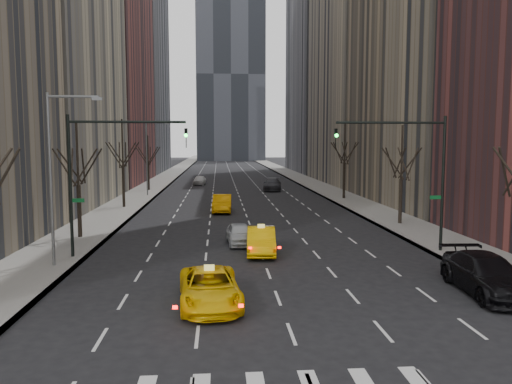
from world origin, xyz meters
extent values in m
plane|color=black|center=(0.00, 0.00, 0.00)|extent=(400.00, 400.00, 0.00)
cube|color=slate|center=(-12.25, 70.00, 0.07)|extent=(4.50, 320.00, 0.15)
cube|color=slate|center=(12.25, 70.00, 0.07)|extent=(4.50, 320.00, 0.15)
cube|color=brown|center=(-21.50, 66.00, 22.00)|extent=(14.00, 28.00, 44.00)
cube|color=slate|center=(-21.50, 96.00, 30.00)|extent=(14.00, 30.00, 60.00)
cube|color=tan|center=(21.50, 64.00, 25.00)|extent=(14.00, 28.00, 50.00)
cube|color=slate|center=(21.50, 95.00, 29.00)|extent=(14.00, 30.00, 58.00)
cylinder|color=black|center=(-11.19, 4.29, 5.16)|extent=(1.74, 0.72, 2.52)
cylinder|color=black|center=(-12.00, 18.00, 1.93)|extent=(0.28, 0.28, 3.57)
cylinder|color=black|center=(-12.00, 18.00, 5.84)|extent=(0.16, 0.16, 4.25)
cylinder|color=black|center=(-11.85, 18.85, 4.95)|extent=(0.42, 1.80, 2.52)
cylinder|color=black|center=(-11.19, 18.29, 4.95)|extent=(1.74, 0.72, 2.52)
cylinder|color=black|center=(-11.34, 17.45, 4.95)|extent=(1.46, 1.25, 2.52)
cylinder|color=black|center=(-12.15, 17.15, 4.95)|extent=(0.42, 1.80, 2.52)
cylinder|color=black|center=(-12.81, 17.71, 4.95)|extent=(1.74, 0.72, 2.52)
cylinder|color=black|center=(-12.66, 18.55, 4.95)|extent=(1.46, 1.25, 2.52)
cylinder|color=black|center=(-12.00, 34.00, 2.15)|extent=(0.28, 0.28, 3.99)
cylinder|color=black|center=(-12.00, 34.00, 6.52)|extent=(0.16, 0.16, 4.75)
cylinder|color=black|center=(-11.85, 34.85, 5.37)|extent=(0.42, 1.80, 2.52)
cylinder|color=black|center=(-11.19, 34.29, 5.37)|extent=(1.74, 0.72, 2.52)
cylinder|color=black|center=(-11.34, 33.45, 5.37)|extent=(1.46, 1.25, 2.52)
cylinder|color=black|center=(-12.15, 33.15, 5.37)|extent=(0.42, 1.80, 2.52)
cylinder|color=black|center=(-12.81, 33.71, 5.37)|extent=(1.74, 0.72, 2.52)
cylinder|color=black|center=(-12.66, 34.55, 5.37)|extent=(1.46, 1.25, 2.52)
cylinder|color=black|center=(-12.00, 52.00, 1.83)|extent=(0.28, 0.28, 3.36)
cylinder|color=black|center=(-12.00, 52.00, 5.51)|extent=(0.16, 0.16, 4.00)
cylinder|color=black|center=(-11.85, 52.85, 4.74)|extent=(0.42, 1.80, 2.52)
cylinder|color=black|center=(-11.19, 52.29, 4.74)|extent=(1.74, 0.72, 2.52)
cylinder|color=black|center=(-11.34, 51.45, 4.74)|extent=(1.46, 1.25, 2.52)
cylinder|color=black|center=(-12.15, 51.15, 4.74)|extent=(0.42, 1.80, 2.52)
cylinder|color=black|center=(-12.81, 51.71, 4.74)|extent=(1.74, 0.72, 2.52)
cylinder|color=black|center=(-12.66, 52.55, 4.74)|extent=(1.46, 1.25, 2.52)
cylinder|color=black|center=(11.19, 5.71, 5.16)|extent=(1.74, 0.72, 2.52)
cylinder|color=black|center=(11.34, 6.55, 5.16)|extent=(1.46, 1.25, 2.52)
cylinder|color=black|center=(12.00, 22.00, 1.93)|extent=(0.28, 0.28, 3.57)
cylinder|color=black|center=(12.00, 22.00, 5.84)|extent=(0.16, 0.16, 4.25)
cylinder|color=black|center=(12.15, 22.85, 4.95)|extent=(0.42, 1.80, 2.52)
cylinder|color=black|center=(12.81, 22.29, 4.95)|extent=(1.74, 0.72, 2.52)
cylinder|color=black|center=(12.66, 21.45, 4.95)|extent=(1.46, 1.25, 2.52)
cylinder|color=black|center=(11.85, 21.15, 4.95)|extent=(0.42, 1.80, 2.52)
cylinder|color=black|center=(11.19, 21.71, 4.95)|extent=(1.74, 0.72, 2.52)
cylinder|color=black|center=(11.34, 22.55, 4.95)|extent=(1.46, 1.25, 2.52)
cylinder|color=black|center=(12.00, 40.00, 2.15)|extent=(0.28, 0.28, 3.99)
cylinder|color=black|center=(12.00, 40.00, 6.52)|extent=(0.16, 0.16, 4.75)
cylinder|color=black|center=(12.15, 40.85, 5.37)|extent=(0.42, 1.80, 2.52)
cylinder|color=black|center=(12.81, 40.29, 5.37)|extent=(1.74, 0.72, 2.52)
cylinder|color=black|center=(12.66, 39.45, 5.37)|extent=(1.46, 1.25, 2.52)
cylinder|color=black|center=(11.85, 39.15, 5.37)|extent=(0.42, 1.80, 2.52)
cylinder|color=black|center=(11.19, 39.71, 5.37)|extent=(1.74, 0.72, 2.52)
cylinder|color=black|center=(11.34, 40.55, 5.37)|extent=(1.46, 1.25, 2.52)
cylinder|color=black|center=(-10.80, 12.00, 4.15)|extent=(0.18, 0.18, 8.00)
cylinder|color=black|center=(-7.55, 12.00, 7.75)|extent=(6.50, 0.14, 0.14)
imported|color=black|center=(-4.30, 12.00, 6.85)|extent=(0.18, 0.22, 1.10)
sphere|color=#0CFF33|center=(-4.30, 11.82, 7.00)|extent=(0.20, 0.20, 0.20)
cube|color=#0C5926|center=(-10.40, 12.00, 3.35)|extent=(0.70, 0.04, 0.22)
cylinder|color=black|center=(10.80, 12.00, 4.15)|extent=(0.18, 0.18, 8.00)
cylinder|color=black|center=(7.55, 12.00, 7.75)|extent=(6.50, 0.14, 0.14)
imported|color=black|center=(4.30, 12.00, 6.85)|extent=(0.18, 0.22, 1.10)
sphere|color=#0CFF33|center=(4.30, 11.82, 7.00)|extent=(0.20, 0.20, 0.20)
cube|color=#0C5926|center=(10.40, 12.00, 3.35)|extent=(0.70, 0.04, 0.22)
cylinder|color=slate|center=(-11.20, 10.00, 4.65)|extent=(0.16, 0.16, 9.00)
cylinder|color=slate|center=(-9.90, 10.00, 8.95)|extent=(2.60, 0.14, 0.14)
cube|color=slate|center=(-8.70, 10.00, 8.85)|extent=(0.50, 0.22, 0.15)
cylinder|color=slate|center=(-11.20, 45.00, 4.65)|extent=(0.16, 0.16, 9.00)
cylinder|color=slate|center=(-9.90, 45.00, 8.95)|extent=(2.60, 0.14, 0.14)
cube|color=slate|center=(-8.70, 45.00, 8.85)|extent=(0.50, 0.22, 0.15)
imported|color=yellow|center=(-2.87, 3.29, 0.72)|extent=(2.80, 5.38, 1.45)
imported|color=#F1B205|center=(0.02, 12.55, 0.78)|extent=(1.97, 4.82, 1.55)
imported|color=#B0B4B9|center=(-1.15, 15.39, 0.68)|extent=(1.84, 4.08, 1.36)
imported|color=black|center=(9.20, 3.97, 0.85)|extent=(2.66, 5.96, 1.70)
imported|color=#F49A05|center=(-2.18, 30.56, 0.82)|extent=(1.93, 5.06, 1.65)
imported|color=#2A292E|center=(4.87, 51.38, 0.85)|extent=(3.13, 6.11, 1.70)
imported|color=silver|center=(-5.45, 61.03, 0.73)|extent=(2.17, 4.44, 1.46)
camera|label=1|loc=(-2.48, -16.57, 6.63)|focal=35.00mm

